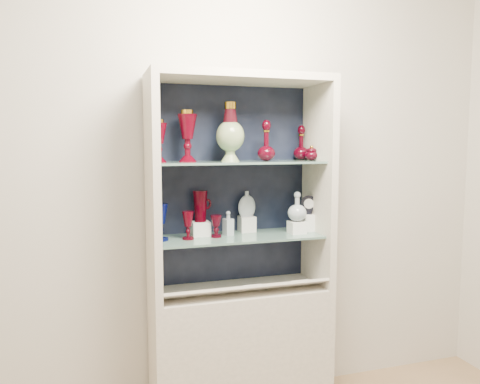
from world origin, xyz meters
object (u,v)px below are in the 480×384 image
object	(u,v)px
ruby_pitcher	(200,206)
flat_flask	(247,203)
lidded_bowl	(312,153)
clear_square_bottle	(228,223)
cobalt_goblet	(160,222)
cameo_medallion	(309,204)
pedestal_lamp_right	(187,136)
ruby_goblet_tall	(188,225)
clear_round_decanter	(297,207)
ruby_goblet_small	(216,226)
ruby_decanter_b	(301,141)
enamel_urn	(230,132)
pedestal_lamp_left	(159,141)
ruby_decanter_a	(266,138)

from	to	relation	value
ruby_pitcher	flat_flask	xyz separation A→B (m)	(0.29, 0.04, -0.00)
lidded_bowl	ruby_pitcher	size ratio (longest dim) A/B	0.50
clear_square_bottle	cobalt_goblet	bearing A→B (deg)	-175.96
clear_square_bottle	cameo_medallion	size ratio (longest dim) A/B	1.20
flat_flask	cameo_medallion	size ratio (longest dim) A/B	1.33
pedestal_lamp_right	ruby_goblet_tall	world-z (taller)	pedestal_lamp_right
clear_round_decanter	ruby_goblet_small	bearing A→B (deg)	176.36
clear_round_decanter	cameo_medallion	size ratio (longest dim) A/B	1.41
ruby_decanter_b	cameo_medallion	world-z (taller)	ruby_decanter_b
enamel_urn	lidded_bowl	xyz separation A→B (m)	(0.49, -0.01, -0.12)
pedestal_lamp_left	ruby_pitcher	size ratio (longest dim) A/B	1.27
pedestal_lamp_left	ruby_goblet_tall	xyz separation A→B (m)	(0.15, -0.01, -0.45)
pedestal_lamp_right	clear_square_bottle	xyz separation A→B (m)	(0.23, 0.00, -0.49)
ruby_goblet_small	clear_round_decanter	bearing A→B (deg)	-3.64
ruby_decanter_a	lidded_bowl	distance (m)	0.30
lidded_bowl	clear_round_decanter	world-z (taller)	lidded_bowl
ruby_goblet_tall	ruby_decanter_b	bearing A→B (deg)	8.67
ruby_decanter_a	ruby_goblet_tall	xyz separation A→B (m)	(-0.45, 0.01, -0.47)
ruby_goblet_tall	cameo_medallion	distance (m)	0.74
pedestal_lamp_right	lidded_bowl	bearing A→B (deg)	-2.40
ruby_decanter_b	clear_round_decanter	xyz separation A→B (m)	(-0.08, -0.13, -0.38)
pedestal_lamp_right	cobalt_goblet	size ratio (longest dim) A/B	1.39
cameo_medallion	cobalt_goblet	bearing A→B (deg)	-155.30
pedestal_lamp_right	ruby_pitcher	bearing A→B (deg)	30.28
ruby_goblet_tall	clear_square_bottle	distance (m)	0.24
pedestal_lamp_right	flat_flask	world-z (taller)	pedestal_lamp_right
lidded_bowl	ruby_goblet_small	distance (m)	0.70
clear_round_decanter	cameo_medallion	xyz separation A→B (m)	(0.10, 0.05, 0.01)
ruby_decanter_b	clear_round_decanter	world-z (taller)	ruby_decanter_b
ruby_decanter_b	clear_square_bottle	bearing A→B (deg)	-171.84
ruby_decanter_b	cobalt_goblet	distance (m)	0.97
lidded_bowl	flat_flask	distance (m)	0.48
pedestal_lamp_left	ruby_decanter_a	world-z (taller)	ruby_decanter_a
ruby_goblet_tall	ruby_goblet_small	world-z (taller)	ruby_goblet_tall
ruby_goblet_tall	lidded_bowl	bearing A→B (deg)	0.51
ruby_goblet_tall	ruby_goblet_small	size ratio (longest dim) A/B	1.24
flat_flask	lidded_bowl	bearing A→B (deg)	-25.00
ruby_decanter_b	flat_flask	world-z (taller)	ruby_decanter_b
ruby_decanter_b	cameo_medallion	bearing A→B (deg)	-77.83
pedestal_lamp_left	ruby_goblet_small	distance (m)	0.56
flat_flask	ruby_decanter_b	bearing A→B (deg)	-9.28
lidded_bowl	flat_flask	world-z (taller)	lidded_bowl
ruby_decanter_b	cameo_medallion	xyz separation A→B (m)	(0.02, -0.08, -0.37)
enamel_urn	clear_square_bottle	bearing A→B (deg)	101.04
pedestal_lamp_left	lidded_bowl	size ratio (longest dim) A/B	2.51
ruby_decanter_a	ruby_pitcher	bearing A→B (deg)	166.39
clear_square_bottle	enamel_urn	bearing A→B (deg)	-78.96
ruby_decanter_a	ruby_goblet_small	bearing A→B (deg)	176.86
pedestal_lamp_left	clear_square_bottle	bearing A→B (deg)	4.78
ruby_decanter_b	cameo_medallion	size ratio (longest dim) A/B	1.88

